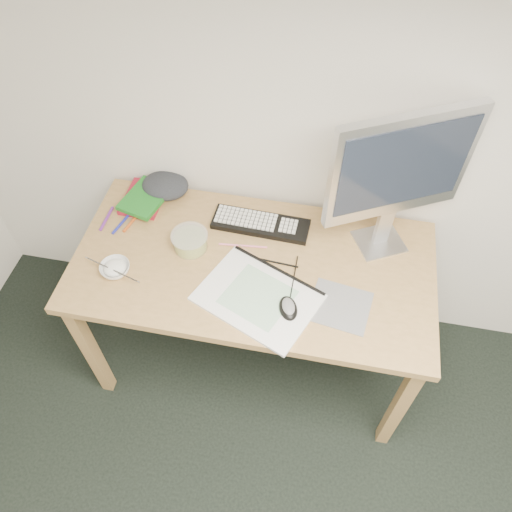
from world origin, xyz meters
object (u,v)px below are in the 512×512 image
Objects in this scene: desk at (253,276)px; keyboard at (261,224)px; sketchpad at (258,298)px; monitor at (400,170)px; rice_bowl at (115,269)px.

desk is 3.53× the size of keyboard.
sketchpad is 0.69× the size of monitor.
monitor is (0.48, 0.20, 0.46)m from desk.
rice_bowl is at bearing 171.46° from monitor.
sketchpad is (0.05, -0.16, 0.09)m from desk.
keyboard is (-0.06, 0.35, 0.01)m from sketchpad.
sketchpad is 0.56m from rice_bowl.
keyboard is (-0.01, 0.20, 0.09)m from desk.
keyboard reaches higher than sketchpad.
desk is 0.53m from rice_bowl.
sketchpad is 0.36m from keyboard.
desk is at bearing 15.43° from rice_bowl.
desk is 12.27× the size of rice_bowl.
rice_bowl reaches higher than desk.
rice_bowl is at bearing -143.86° from keyboard.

